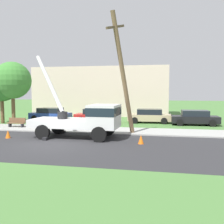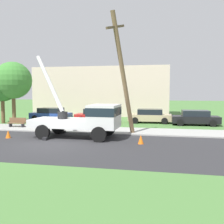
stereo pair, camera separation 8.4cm
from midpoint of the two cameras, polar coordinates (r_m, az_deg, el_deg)
name	(u,v)px [view 2 (the right image)]	position (r m, az deg, el deg)	size (l,w,h in m)	color
ground_plane	(98,121)	(27.51, -3.10, -2.09)	(120.00, 120.00, 0.00)	#477538
road_asphalt	(49,144)	(16.31, -13.75, -7.01)	(80.00, 8.25, 0.01)	#2B2B2D
sidewalk_strip	(79,129)	(21.60, -7.22, -3.89)	(80.00, 3.33, 0.10)	#9E9E99
utility_truck	(86,118)	(17.83, -5.62, -1.32)	(6.76, 3.21, 5.98)	silver
leaning_utility_pole	(123,74)	(18.49, 2.60, 8.52)	(1.78, 2.81, 8.77)	brown
traffic_cone_ahead	(141,139)	(16.00, 6.62, -6.12)	(0.36, 0.36, 0.56)	orange
traffic_cone_behind	(8,134)	(19.23, -22.10, -4.60)	(0.36, 0.36, 0.56)	orange
parked_sedan_blue	(51,114)	(28.76, -13.43, -0.48)	(4.52, 2.22, 1.42)	#263F99
parked_sedan_red	(97,115)	(26.66, -3.34, -0.77)	(4.42, 2.05, 1.42)	#B21E1E
parked_sedan_tan	(150,116)	(26.42, 8.54, -0.87)	(4.48, 2.15, 1.42)	tan
parked_sedan_black	(195,118)	(25.65, 18.23, -1.22)	(4.44, 2.09, 1.42)	black
park_bench	(17,123)	(24.08, -20.41, -2.27)	(1.60, 0.45, 0.90)	brown
roadside_tree_near	(13,81)	(27.43, -21.19, 6.58)	(3.69, 3.69, 6.17)	brown
roadside_tree_far	(2,85)	(27.95, -23.31, 5.51)	(3.29, 3.29, 5.50)	brown
lowrise_building_backdrop	(103,91)	(35.44, -2.04, 4.65)	(18.00, 6.00, 6.40)	beige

